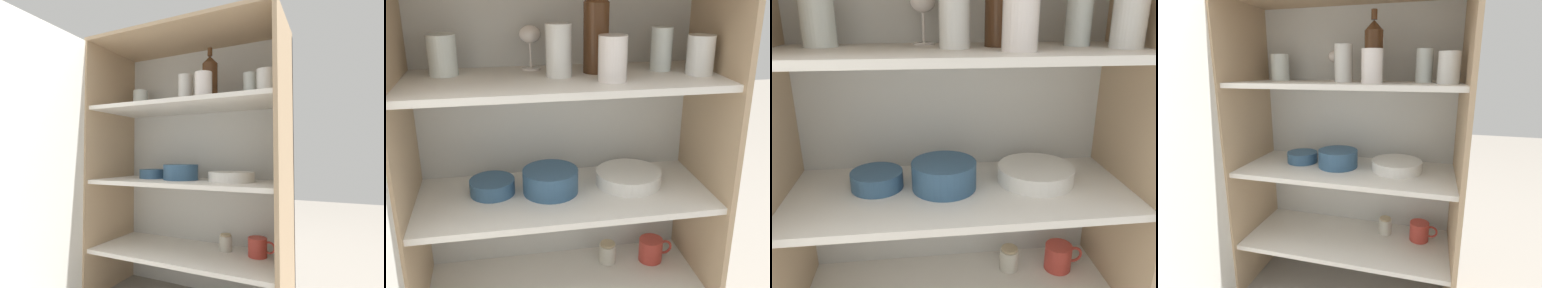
{
  "view_description": "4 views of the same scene",
  "coord_description": "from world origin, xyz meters",
  "views": [
    {
      "loc": [
        0.66,
        -1.11,
        0.72
      ],
      "look_at": [
        0.0,
        0.24,
        0.77
      ],
      "focal_mm": 28.0,
      "sensor_mm": 36.0,
      "label": 1
    },
    {
      "loc": [
        -0.19,
        -1.07,
        1.24
      ],
      "look_at": [
        0.04,
        0.19,
        0.76
      ],
      "focal_mm": 42.0,
      "sensor_mm": 36.0,
      "label": 2
    },
    {
      "loc": [
        -0.1,
        -0.72,
        1.05
      ],
      "look_at": [
        0.01,
        0.22,
        0.71
      ],
      "focal_mm": 35.0,
      "sensor_mm": 36.0,
      "label": 3
    },
    {
      "loc": [
        0.34,
        -1.01,
        1.02
      ],
      "look_at": [
        0.01,
        0.21,
        0.7
      ],
      "focal_mm": 28.0,
      "sensor_mm": 36.0,
      "label": 4
    }
  ],
  "objects": [
    {
      "name": "shelf_board_middle",
      "position": [
        0.0,
        0.19,
        0.59
      ],
      "size": [
        0.91,
        0.37,
        0.02
      ],
      "primitive_type": "cube",
      "color": "silver"
    },
    {
      "name": "mixing_bowl_large",
      "position": [
        -0.04,
        0.21,
        0.64
      ],
      "size": [
        0.17,
        0.17,
        0.08
      ],
      "color": "#33567A",
      "rests_on": "shelf_board_middle"
    },
    {
      "name": "tumbler_glass_0",
      "position": [
        0.4,
        0.15,
        1.02
      ],
      "size": [
        0.08,
        0.08,
        0.11
      ],
      "color": "white",
      "rests_on": "shelf_board_upper"
    },
    {
      "name": "cupboard_door",
      "position": [
        -0.46,
        -0.25,
        0.65
      ],
      "size": [
        0.04,
        0.47,
        1.29
      ],
      "color": "silver",
      "rests_on": "ground_plane"
    },
    {
      "name": "tumbler_glass_2",
      "position": [
        0.12,
        0.11,
        1.03
      ],
      "size": [
        0.08,
        0.08,
        0.12
      ],
      "color": "silver",
      "rests_on": "shelf_board_upper"
    },
    {
      "name": "tumbler_glass_1",
      "position": [
        -0.34,
        0.27,
        1.03
      ],
      "size": [
        0.08,
        0.08,
        0.12
      ],
      "color": "white",
      "rests_on": "shelf_board_upper"
    },
    {
      "name": "wine_glass_0",
      "position": [
        -0.08,
        0.31,
        1.06
      ],
      "size": [
        0.07,
        0.07,
        0.13
      ],
      "color": "silver",
      "rests_on": "shelf_board_upper"
    },
    {
      "name": "wine_bottle",
      "position": [
        0.1,
        0.24,
        1.09
      ],
      "size": [
        0.08,
        0.08,
        0.28
      ],
      "color": "#4C2D19",
      "rests_on": "shelf_board_upper"
    },
    {
      "name": "tumbler_glass_4",
      "position": [
        0.31,
        0.23,
        1.03
      ],
      "size": [
        0.07,
        0.07,
        0.13
      ],
      "color": "white",
      "rests_on": "shelf_board_upper"
    },
    {
      "name": "coffee_mug_primary",
      "position": [
        0.33,
        0.26,
        0.3
      ],
      "size": [
        0.12,
        0.09,
        0.09
      ],
      "color": "#BC3D33",
      "rests_on": "shelf_board_lower"
    },
    {
      "name": "storage_jar",
      "position": [
        0.17,
        0.28,
        0.29
      ],
      "size": [
        0.06,
        0.06,
        0.08
      ],
      "color": "beige",
      "rests_on": "shelf_board_lower"
    },
    {
      "name": "plate_stack_white",
      "position": [
        0.22,
        0.22,
        0.62
      ],
      "size": [
        0.21,
        0.21,
        0.04
      ],
      "color": "white",
      "rests_on": "shelf_board_middle"
    },
    {
      "name": "cupboard_side_right",
      "position": [
        0.46,
        0.19,
        0.65
      ],
      "size": [
        0.02,
        0.41,
        1.29
      ],
      "primitive_type": "cube",
      "color": "tan",
      "rests_on": "ground_plane"
    },
    {
      "name": "cupboard_back_panel",
      "position": [
        0.0,
        0.38,
        0.65
      ],
      "size": [
        0.95,
        0.02,
        1.29
      ],
      "primitive_type": "cube",
      "color": "silver",
      "rests_on": "ground_plane"
    },
    {
      "name": "shelf_board_lower",
      "position": [
        0.0,
        0.19,
        0.25
      ],
      "size": [
        0.91,
        0.37,
        0.02
      ],
      "primitive_type": "cube",
      "color": "silver"
    },
    {
      "name": "tumbler_glass_3",
      "position": [
        -0.01,
        0.2,
        1.04
      ],
      "size": [
        0.07,
        0.07,
        0.15
      ],
      "color": "white",
      "rests_on": "shelf_board_upper"
    },
    {
      "name": "shelf_board_upper",
      "position": [
        0.0,
        0.19,
        0.96
      ],
      "size": [
        0.91,
        0.37,
        0.02
      ],
      "primitive_type": "cube",
      "color": "silver"
    },
    {
      "name": "serving_bowl_small",
      "position": [
        -0.22,
        0.23,
        0.62
      ],
      "size": [
        0.14,
        0.14,
        0.05
      ],
      "color": "#33567A",
      "rests_on": "shelf_board_middle"
    },
    {
      "name": "cupboard_side_left",
      "position": [
        -0.46,
        0.19,
        0.65
      ],
      "size": [
        0.02,
        0.41,
        1.29
      ],
      "primitive_type": "cube",
      "color": "tan",
      "rests_on": "ground_plane"
    }
  ]
}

